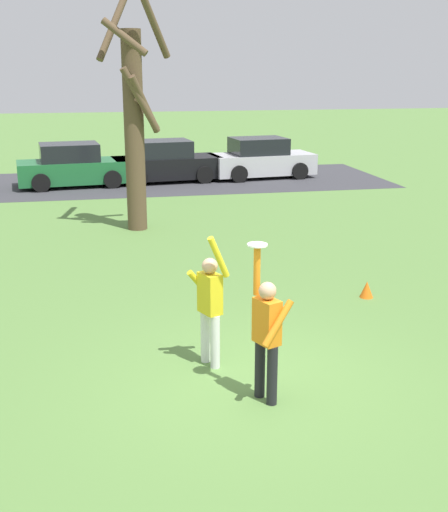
{
  "coord_description": "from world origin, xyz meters",
  "views": [
    {
      "loc": [
        -2.02,
        -8.2,
        4.26
      ],
      "look_at": [
        -0.19,
        0.93,
        1.59
      ],
      "focal_mm": 46.12,
      "sensor_mm": 36.0,
      "label": 1
    }
  ],
  "objects_px": {
    "person_defender": "(210,302)",
    "parked_car_silver": "(261,159)",
    "frisbee_disc": "(257,245)",
    "parked_car_green": "(73,167)",
    "bare_tree_tall": "(134,119)",
    "field_cone_orange": "(367,289)",
    "parked_car_black": "(166,163)",
    "person_catcher": "(267,331)"
  },
  "relations": [
    {
      "from": "parked_car_black",
      "to": "bare_tree_tall",
      "type": "relative_size",
      "value": 0.66
    },
    {
      "from": "parked_car_black",
      "to": "parked_car_silver",
      "type": "relative_size",
      "value": 1.0
    },
    {
      "from": "person_defender",
      "to": "parked_car_green",
      "type": "bearing_deg",
      "value": 164.67
    },
    {
      "from": "parked_car_green",
      "to": "field_cone_orange",
      "type": "relative_size",
      "value": 13.35
    },
    {
      "from": "frisbee_disc",
      "to": "parked_car_silver",
      "type": "bearing_deg",
      "value": 75.38
    },
    {
      "from": "person_defender",
      "to": "parked_car_black",
      "type": "xyz_separation_m",
      "value": [
        1.21,
        16.56,
        -0.25
      ]
    },
    {
      "from": "frisbee_disc",
      "to": "bare_tree_tall",
      "type": "bearing_deg",
      "value": 95.02
    },
    {
      "from": "person_defender",
      "to": "bare_tree_tall",
      "type": "height_order",
      "value": "bare_tree_tall"
    },
    {
      "from": "person_catcher",
      "to": "parked_car_green",
      "type": "relative_size",
      "value": 0.49
    },
    {
      "from": "person_catcher",
      "to": "parked_car_silver",
      "type": "xyz_separation_m",
      "value": [
        4.55,
        18.0,
        -0.25
      ]
    },
    {
      "from": "parked_car_black",
      "to": "parked_car_silver",
      "type": "bearing_deg",
      "value": -3.07
    },
    {
      "from": "person_catcher",
      "to": "parked_car_black",
      "type": "distance_m",
      "value": 17.8
    },
    {
      "from": "parked_car_black",
      "to": "field_cone_orange",
      "type": "height_order",
      "value": "parked_car_black"
    },
    {
      "from": "person_catcher",
      "to": "parked_car_green",
      "type": "xyz_separation_m",
      "value": [
        -2.81,
        17.4,
        -0.25
      ]
    },
    {
      "from": "frisbee_disc",
      "to": "field_cone_orange",
      "type": "distance_m",
      "value": 4.92
    },
    {
      "from": "person_defender",
      "to": "frisbee_disc",
      "type": "xyz_separation_m",
      "value": [
        0.44,
        -1.01,
        1.11
      ]
    },
    {
      "from": "person_defender",
      "to": "parked_car_silver",
      "type": "relative_size",
      "value": 0.48
    },
    {
      "from": "person_defender",
      "to": "parked_car_black",
      "type": "height_order",
      "value": "person_defender"
    },
    {
      "from": "person_defender",
      "to": "frisbee_disc",
      "type": "distance_m",
      "value": 1.57
    },
    {
      "from": "bare_tree_tall",
      "to": "field_cone_orange",
      "type": "bearing_deg",
      "value": -58.9
    },
    {
      "from": "person_catcher",
      "to": "frisbee_disc",
      "type": "height_order",
      "value": "frisbee_disc"
    },
    {
      "from": "person_catcher",
      "to": "field_cone_orange",
      "type": "distance_m",
      "value": 4.7
    },
    {
      "from": "parked_car_green",
      "to": "person_defender",
      "type": "bearing_deg",
      "value": -88.22
    },
    {
      "from": "parked_car_black",
      "to": "parked_car_silver",
      "type": "height_order",
      "value": "same"
    },
    {
      "from": "bare_tree_tall",
      "to": "parked_car_silver",
      "type": "bearing_deg",
      "value": 55.34
    },
    {
      "from": "person_defender",
      "to": "parked_car_black",
      "type": "bearing_deg",
      "value": 152.46
    },
    {
      "from": "parked_car_black",
      "to": "bare_tree_tall",
      "type": "bearing_deg",
      "value": -108.18
    },
    {
      "from": "parked_car_green",
      "to": "field_cone_orange",
      "type": "xyz_separation_m",
      "value": [
        5.76,
        -13.84,
        -0.57
      ]
    },
    {
      "from": "person_catcher",
      "to": "parked_car_black",
      "type": "height_order",
      "value": "person_catcher"
    },
    {
      "from": "parked_car_green",
      "to": "parked_car_black",
      "type": "bearing_deg",
      "value": 0.09
    },
    {
      "from": "parked_car_silver",
      "to": "bare_tree_tall",
      "type": "height_order",
      "value": "bare_tree_tall"
    },
    {
      "from": "person_defender",
      "to": "parked_car_silver",
      "type": "bearing_deg",
      "value": 139.81
    },
    {
      "from": "parked_car_silver",
      "to": "bare_tree_tall",
      "type": "relative_size",
      "value": 0.66
    },
    {
      "from": "parked_car_silver",
      "to": "parked_car_black",
      "type": "bearing_deg",
      "value": 176.93
    },
    {
      "from": "person_catcher",
      "to": "parked_car_black",
      "type": "relative_size",
      "value": 0.49
    },
    {
      "from": "person_catcher",
      "to": "bare_tree_tall",
      "type": "height_order",
      "value": "bare_tree_tall"
    },
    {
      "from": "frisbee_disc",
      "to": "parked_car_green",
      "type": "relative_size",
      "value": 0.06
    },
    {
      "from": "field_cone_orange",
      "to": "parked_car_silver",
      "type": "bearing_deg",
      "value": 83.68
    },
    {
      "from": "person_defender",
      "to": "parked_car_silver",
      "type": "distance_m",
      "value": 17.53
    },
    {
      "from": "person_catcher",
      "to": "field_cone_orange",
      "type": "xyz_separation_m",
      "value": [
        2.95,
        3.56,
        -0.82
      ]
    },
    {
      "from": "person_catcher",
      "to": "bare_tree_tall",
      "type": "distance_m",
      "value": 10.27
    },
    {
      "from": "parked_car_green",
      "to": "bare_tree_tall",
      "type": "bearing_deg",
      "value": -82.11
    }
  ]
}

